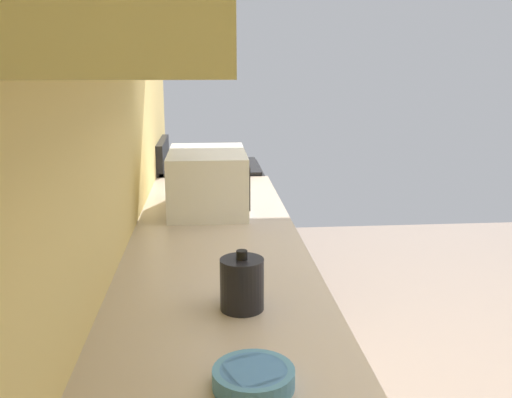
% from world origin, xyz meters
% --- Properties ---
extents(wall_back, '(4.31, 0.12, 2.63)m').
position_xyz_m(wall_back, '(0.00, 1.68, 1.32)').
color(wall_back, '#ECCD79').
rests_on(wall_back, ground_plane).
extents(oven_range, '(0.58, 0.64, 1.10)m').
position_xyz_m(oven_range, '(1.65, 1.31, 0.48)').
color(oven_range, black).
rests_on(oven_range, ground_plane).
extents(microwave, '(0.51, 0.35, 0.27)m').
position_xyz_m(microwave, '(0.63, 1.32, 1.05)').
color(microwave, white).
rests_on(microwave, counter_run).
extents(bowl, '(0.17, 0.17, 0.04)m').
position_xyz_m(bowl, '(-0.82, 1.24, 0.94)').
color(bowl, '#4C8CBF').
rests_on(bowl, counter_run).
extents(kettle, '(0.16, 0.12, 0.16)m').
position_xyz_m(kettle, '(-0.44, 1.24, 0.99)').
color(kettle, black).
rests_on(kettle, counter_run).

